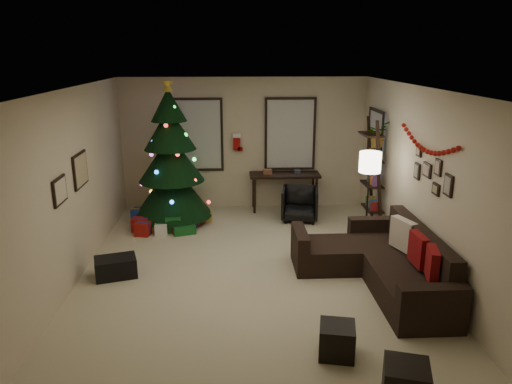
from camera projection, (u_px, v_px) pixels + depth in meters
floor at (251, 280)px, 7.00m from camera, size 7.00×7.00×0.00m
ceiling at (251, 90)px, 6.25m from camera, size 7.00×7.00×0.00m
wall_back at (244, 144)px, 9.98m from camera, size 5.00×0.00×5.00m
wall_front at (273, 332)px, 3.27m from camera, size 5.00×0.00×5.00m
wall_left at (65, 193)px, 6.50m from camera, size 0.00×7.00×7.00m
wall_right at (430, 188)px, 6.75m from camera, size 0.00×7.00×7.00m
window_back_left at (197, 135)px, 9.85m from camera, size 1.05×0.06×1.50m
window_back_right at (290, 134)px, 9.95m from camera, size 1.05×0.06×1.50m
window_right_wall at (376, 144)px, 9.15m from camera, size 0.06×0.90×1.30m
christmas_tree at (171, 164)px, 9.10m from camera, size 1.50×1.50×2.78m
presents at (167, 223)px, 9.00m from camera, size 1.50×1.04×0.30m
sofa at (382, 264)px, 6.89m from camera, size 1.77×2.58×0.84m
pillow_red_a at (432, 264)px, 6.00m from camera, size 0.20×0.42×0.41m
pillow_red_b at (418, 250)px, 6.44m from camera, size 0.13×0.43×0.43m
pillow_cream at (403, 234)px, 7.01m from camera, size 0.27×0.47×0.45m
ottoman_near at (337, 340)px, 5.22m from camera, size 0.45×0.45×0.36m
ottoman_far at (406, 384)px, 4.51m from camera, size 0.51×0.51×0.39m
desk at (285, 178)px, 9.94m from camera, size 1.43×0.51×0.77m
desk_chair at (300, 204)px, 9.43m from camera, size 0.72×0.69×0.65m
bookshelf at (373, 177)px, 8.75m from camera, size 0.30×0.60×2.06m
potted_plant at (378, 130)px, 8.45m from camera, size 0.67×0.69×0.58m
floor_lamp at (370, 169)px, 7.75m from camera, size 0.35×0.35×1.65m
art_map at (80, 170)px, 7.09m from camera, size 0.04×0.60×0.50m
art_abstract at (60, 191)px, 6.23m from camera, size 0.04×0.45×0.35m
gallery at (432, 174)px, 6.62m from camera, size 0.03×1.25×0.54m
garland at (427, 142)px, 6.71m from camera, size 0.08×1.90×0.30m
stocking_left at (237, 142)px, 9.88m from camera, size 0.20×0.05×0.36m
stocking_right at (253, 133)px, 10.01m from camera, size 0.20×0.05×0.36m
storage_bin at (116, 267)px, 7.07m from camera, size 0.67×0.54×0.29m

